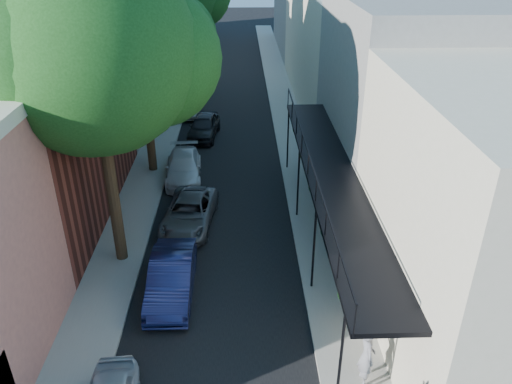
{
  "coord_description": "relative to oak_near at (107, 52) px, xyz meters",
  "views": [
    {
      "loc": [
        0.87,
        -6.06,
        11.38
      ],
      "look_at": [
        1.39,
        10.15,
        2.8
      ],
      "focal_mm": 35.0,
      "sensor_mm": 36.0,
      "label": 1
    }
  ],
  "objects": [
    {
      "name": "parked_car_c",
      "position": [
        1.97,
        2.22,
        -7.27
      ],
      "size": [
        2.47,
        4.56,
        1.21
      ],
      "primitive_type": "imported",
      "rotation": [
        0.0,
        0.0,
        -0.11
      ],
      "color": "#515358",
      "rests_on": "ground"
    },
    {
      "name": "parked_car_b",
      "position": [
        1.75,
        -2.36,
        -7.19
      ],
      "size": [
        1.49,
        4.19,
        1.38
      ],
      "primitive_type": "imported",
      "rotation": [
        0.0,
        0.0,
        0.01
      ],
      "color": "#171B48",
      "rests_on": "ground"
    },
    {
      "name": "road_surface",
      "position": [
        3.37,
        19.74,
        -7.87
      ],
      "size": [
        6.0,
        64.0,
        0.01
      ],
      "primitive_type": "cube",
      "color": "black",
      "rests_on": "ground"
    },
    {
      "name": "parked_car_d",
      "position": [
        1.28,
        6.84,
        -7.26
      ],
      "size": [
        2.01,
        4.38,
        1.24
      ],
      "primitive_type": "imported",
      "rotation": [
        0.0,
        0.0,
        0.06
      ],
      "color": "silver",
      "rests_on": "ground"
    },
    {
      "name": "sidewalk_left",
      "position": [
        -0.63,
        19.74,
        -7.82
      ],
      "size": [
        2.0,
        64.0,
        0.12
      ],
      "primitive_type": "cube",
      "color": "gray",
      "rests_on": "ground"
    },
    {
      "name": "oak_mid",
      "position": [
        -0.05,
        7.97,
        -0.82
      ],
      "size": [
        6.6,
        6.0,
        10.2
      ],
      "color": "#322214",
      "rests_on": "ground"
    },
    {
      "name": "pedestrian",
      "position": [
        7.58,
        -6.5,
        -6.81
      ],
      "size": [
        0.51,
        0.73,
        1.9
      ],
      "primitive_type": "imported",
      "rotation": [
        0.0,
        0.0,
        1.65
      ],
      "color": "gray",
      "rests_on": "sidewalk_right"
    },
    {
      "name": "buildings_left",
      "position": [
        -5.93,
        18.5,
        -2.94
      ],
      "size": [
        10.1,
        59.1,
        12.0
      ],
      "color": "tan",
      "rests_on": "ground"
    },
    {
      "name": "oak_near",
      "position": [
        0.0,
        0.0,
        0.0
      ],
      "size": [
        7.48,
        6.8,
        11.42
      ],
      "color": "#322214",
      "rests_on": "ground"
    },
    {
      "name": "sidewalk_right",
      "position": [
        7.37,
        19.74,
        -7.82
      ],
      "size": [
        2.0,
        64.0,
        0.12
      ],
      "primitive_type": "cube",
      "color": "gray",
      "rests_on": "ground"
    },
    {
      "name": "buildings_right",
      "position": [
        12.36,
        19.23,
        -3.45
      ],
      "size": [
        9.8,
        55.0,
        10.0
      ],
      "color": "beige",
      "rests_on": "ground"
    },
    {
      "name": "parked_car_e",
      "position": [
        1.97,
        12.59,
        -7.19
      ],
      "size": [
        2.09,
        4.21,
        1.38
      ],
      "primitive_type": "imported",
      "rotation": [
        0.0,
        0.0,
        -0.12
      ],
      "color": "black",
      "rests_on": "ground"
    },
    {
      "name": "parked_car_f",
      "position": [
        0.77,
        16.79,
        -7.26
      ],
      "size": [
        1.51,
        3.83,
        1.24
      ],
      "primitive_type": "imported",
      "rotation": [
        0.0,
        0.0,
        0.05
      ],
      "color": "gray",
      "rests_on": "ground"
    }
  ]
}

